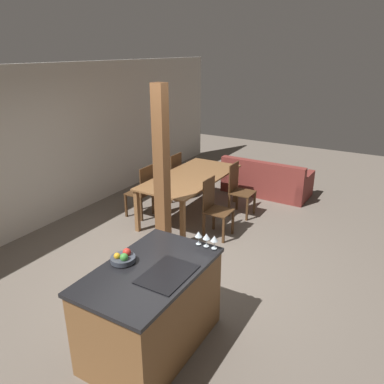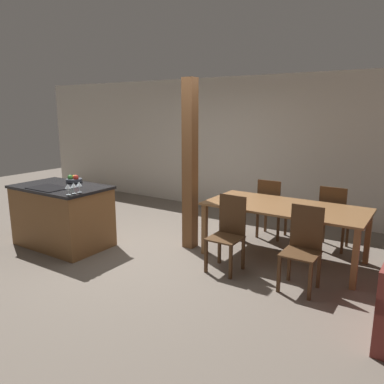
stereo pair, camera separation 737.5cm
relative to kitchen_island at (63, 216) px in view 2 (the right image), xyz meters
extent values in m
plane|color=#665B51|center=(1.34, 0.46, -0.47)|extent=(16.00, 16.00, 0.00)
cube|color=beige|center=(1.34, 3.34, 0.88)|extent=(11.20, 0.08, 2.70)
cube|color=brown|center=(0.00, 0.00, -0.02)|extent=(1.40, 0.86, 0.89)
cube|color=black|center=(0.00, 0.00, 0.44)|extent=(1.44, 0.90, 0.04)
cube|color=black|center=(0.00, -0.21, 0.47)|extent=(0.56, 0.40, 0.01)
cylinder|color=#383D47|center=(-0.04, 0.29, 0.50)|extent=(0.25, 0.25, 0.05)
sphere|color=red|center=(0.02, 0.29, 0.55)|extent=(0.08, 0.08, 0.08)
sphere|color=gold|center=(-0.08, 0.33, 0.54)|extent=(0.07, 0.07, 0.07)
sphere|color=#3D8E38|center=(-0.07, 0.25, 0.55)|extent=(0.08, 0.08, 0.08)
cylinder|color=silver|center=(0.64, -0.37, 0.48)|extent=(0.06, 0.06, 0.00)
cylinder|color=silver|center=(0.64, -0.37, 0.52)|extent=(0.01, 0.01, 0.08)
cone|color=silver|center=(0.64, -0.37, 0.59)|extent=(0.08, 0.08, 0.06)
cylinder|color=silver|center=(0.64, -0.27, 0.48)|extent=(0.06, 0.06, 0.00)
cylinder|color=silver|center=(0.64, -0.27, 0.52)|extent=(0.01, 0.01, 0.08)
cone|color=silver|center=(0.64, -0.27, 0.59)|extent=(0.08, 0.08, 0.06)
cylinder|color=silver|center=(0.64, -0.18, 0.48)|extent=(0.06, 0.06, 0.00)
cylinder|color=silver|center=(0.64, -0.18, 0.52)|extent=(0.01, 0.01, 0.08)
cone|color=silver|center=(0.64, -0.18, 0.59)|extent=(0.08, 0.08, 0.06)
cube|color=brown|center=(3.03, 1.32, 0.28)|extent=(2.16, 1.03, 0.03)
cube|color=brown|center=(2.02, 0.87, -0.10)|extent=(0.07, 0.07, 0.74)
cube|color=brown|center=(4.05, 0.87, -0.10)|extent=(0.07, 0.07, 0.74)
cube|color=brown|center=(2.02, 1.77, -0.10)|extent=(0.07, 0.07, 0.74)
cube|color=brown|center=(4.05, 1.77, -0.10)|extent=(0.07, 0.07, 0.74)
cube|color=#472D19|center=(2.55, 0.51, -0.03)|extent=(0.40, 0.40, 0.02)
cube|color=#472D19|center=(2.55, 0.70, 0.24)|extent=(0.38, 0.02, 0.52)
cube|color=#472D19|center=(2.37, 0.33, -0.25)|extent=(0.04, 0.04, 0.43)
cube|color=#472D19|center=(2.72, 0.33, -0.25)|extent=(0.04, 0.04, 0.43)
cube|color=#472D19|center=(2.37, 0.69, -0.25)|extent=(0.04, 0.04, 0.43)
cube|color=#472D19|center=(2.72, 0.69, -0.25)|extent=(0.04, 0.04, 0.43)
cube|color=#472D19|center=(3.52, 0.51, -0.03)|extent=(0.40, 0.40, 0.02)
cube|color=#472D19|center=(3.52, 0.70, 0.24)|extent=(0.38, 0.02, 0.52)
cube|color=#472D19|center=(3.34, 0.33, -0.25)|extent=(0.04, 0.04, 0.43)
cube|color=#472D19|center=(3.69, 0.33, -0.25)|extent=(0.04, 0.04, 0.43)
cube|color=#472D19|center=(3.34, 0.69, -0.25)|extent=(0.04, 0.04, 0.43)
cube|color=#472D19|center=(3.69, 0.69, -0.25)|extent=(0.04, 0.04, 0.43)
cube|color=#472D19|center=(2.55, 2.14, -0.03)|extent=(0.40, 0.40, 0.02)
cube|color=#472D19|center=(2.55, 1.95, 0.24)|extent=(0.38, 0.02, 0.52)
cube|color=#472D19|center=(2.72, 2.31, -0.25)|extent=(0.04, 0.04, 0.43)
cube|color=#472D19|center=(2.37, 2.31, -0.25)|extent=(0.04, 0.04, 0.43)
cube|color=#472D19|center=(2.72, 1.96, -0.25)|extent=(0.04, 0.04, 0.43)
cube|color=#472D19|center=(2.37, 1.96, -0.25)|extent=(0.04, 0.04, 0.43)
cube|color=#472D19|center=(3.52, 2.14, -0.03)|extent=(0.40, 0.40, 0.02)
cube|color=#472D19|center=(3.52, 1.95, 0.24)|extent=(0.38, 0.02, 0.52)
cube|color=#472D19|center=(3.69, 2.31, -0.25)|extent=(0.04, 0.04, 0.43)
cube|color=#472D19|center=(3.34, 2.31, -0.25)|extent=(0.04, 0.04, 0.43)
cube|color=#472D19|center=(3.69, 1.96, -0.25)|extent=(0.04, 0.04, 0.43)
cube|color=#472D19|center=(3.34, 1.96, -0.25)|extent=(0.04, 0.04, 0.43)
cube|color=brown|center=(1.68, 1.01, 0.78)|extent=(0.18, 0.18, 2.50)
camera|label=1|loc=(-2.46, -1.91, 2.44)|focal=35.00mm
camera|label=2|loc=(4.68, -3.53, 1.58)|focal=35.00mm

